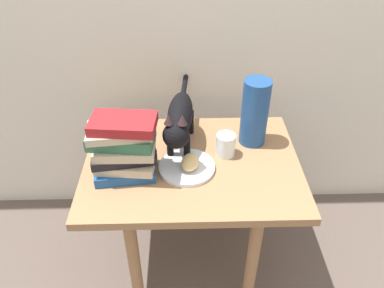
{
  "coord_description": "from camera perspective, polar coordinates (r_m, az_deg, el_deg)",
  "views": [
    {
      "loc": [
        -0.03,
        -1.06,
        1.44
      ],
      "look_at": [
        0.0,
        0.0,
        0.64
      ],
      "focal_mm": 36.02,
      "sensor_mm": 36.0,
      "label": 1
    }
  ],
  "objects": [
    {
      "name": "bread_roll",
      "position": [
        1.32,
        -0.27,
        -2.71
      ],
      "size": [
        0.08,
        0.09,
        0.05
      ],
      "primitive_type": "ellipsoid",
      "rotation": [
        0.0,
        0.0,
        1.32
      ],
      "color": "#E0BC7A",
      "rests_on": "plate"
    },
    {
      "name": "tv_remote",
      "position": [
        1.52,
        -8.81,
        1.42
      ],
      "size": [
        0.16,
        0.09,
        0.02
      ],
      "primitive_type": "cube",
      "rotation": [
        0.0,
        0.0,
        0.36
      ],
      "color": "black",
      "rests_on": "side_table"
    },
    {
      "name": "side_table",
      "position": [
        1.43,
        0.0,
        -5.15
      ],
      "size": [
        0.77,
        0.57,
        0.56
      ],
      "color": "#9E724C",
      "rests_on": "ground"
    },
    {
      "name": "plate",
      "position": [
        1.35,
        -0.76,
        -3.45
      ],
      "size": [
        0.2,
        0.2,
        0.01
      ],
      "primitive_type": "cylinder",
      "color": "silver",
      "rests_on": "side_table"
    },
    {
      "name": "candle_jar",
      "position": [
        1.4,
        5.0,
        -0.29
      ],
      "size": [
        0.07,
        0.07,
        0.08
      ],
      "color": "silver",
      "rests_on": "side_table"
    },
    {
      "name": "cat",
      "position": [
        1.37,
        -1.87,
        3.76
      ],
      "size": [
        0.12,
        0.48,
        0.23
      ],
      "color": "black",
      "rests_on": "side_table"
    },
    {
      "name": "ground_plane",
      "position": [
        1.79,
        0.0,
        -16.53
      ],
      "size": [
        6.0,
        6.0,
        0.0
      ],
      "primitive_type": "plane",
      "color": "brown"
    },
    {
      "name": "green_vase",
      "position": [
        1.43,
        9.27,
        4.63
      ],
      "size": [
        0.1,
        0.1,
        0.26
      ],
      "primitive_type": "cylinder",
      "color": "navy",
      "rests_on": "side_table"
    },
    {
      "name": "book_stack",
      "position": [
        1.28,
        -10.12,
        -0.49
      ],
      "size": [
        0.23,
        0.15,
        0.23
      ],
      "color": "#1E4C8C",
      "rests_on": "side_table"
    }
  ]
}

